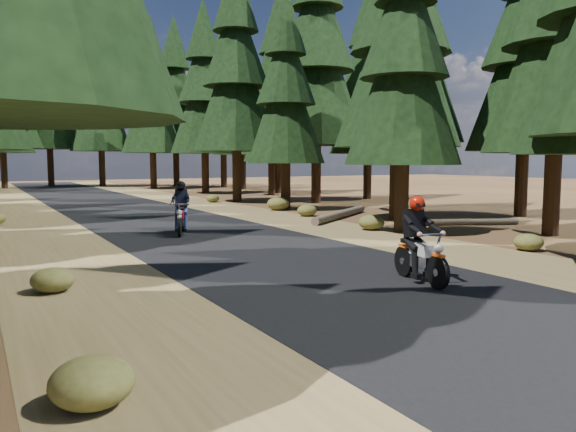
{
  "coord_description": "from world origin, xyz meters",
  "views": [
    {
      "loc": [
        -6.47,
        -9.94,
        2.42
      ],
      "look_at": [
        0.0,
        1.5,
        1.1
      ],
      "focal_mm": 35.0,
      "sensor_mm": 36.0,
      "label": 1
    }
  ],
  "objects_px": {
    "log_far": "(469,222)",
    "log_near": "(341,214)",
    "rider_lead": "(420,254)",
    "rider_follow": "(181,217)"
  },
  "relations": [
    {
      "from": "log_near",
      "to": "log_far",
      "type": "xyz_separation_m",
      "value": [
        2.7,
        -4.43,
        -0.04
      ]
    },
    {
      "from": "log_far",
      "to": "rider_follow",
      "type": "relative_size",
      "value": 1.84
    },
    {
      "from": "log_far",
      "to": "log_near",
      "type": "bearing_deg",
      "value": 146.04
    },
    {
      "from": "log_far",
      "to": "rider_lead",
      "type": "distance_m",
      "value": 10.64
    },
    {
      "from": "rider_lead",
      "to": "rider_follow",
      "type": "relative_size",
      "value": 0.99
    },
    {
      "from": "log_near",
      "to": "rider_lead",
      "type": "xyz_separation_m",
      "value": [
        -5.71,
        -10.93,
        0.41
      ]
    },
    {
      "from": "log_near",
      "to": "rider_follow",
      "type": "xyz_separation_m",
      "value": [
        -7.49,
        -1.75,
        0.42
      ]
    },
    {
      "from": "rider_follow",
      "to": "log_near",
      "type": "bearing_deg",
      "value": -143.85
    },
    {
      "from": "log_near",
      "to": "rider_lead",
      "type": "relative_size",
      "value": 3.02
    },
    {
      "from": "rider_lead",
      "to": "log_near",
      "type": "bearing_deg",
      "value": -106.55
    }
  ]
}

